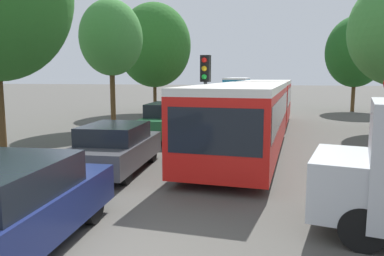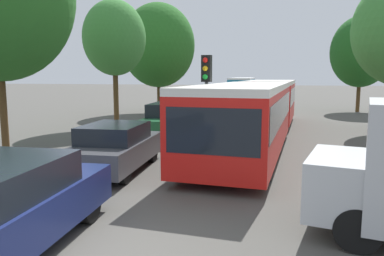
% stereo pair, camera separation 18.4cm
% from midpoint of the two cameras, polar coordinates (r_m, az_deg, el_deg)
% --- Properties ---
extents(articulated_bus, '(3.67, 16.52, 2.43)m').
position_cam_midpoint_polar(articulated_bus, '(16.24, 10.38, 3.25)').
color(articulated_bus, red).
rests_on(articulated_bus, ground).
extents(city_bus_rear, '(2.58, 11.20, 2.41)m').
position_cam_midpoint_polar(city_bus_rear, '(46.86, 7.83, 6.35)').
color(city_bus_rear, teal).
rests_on(city_bus_rear, ground).
extents(queued_car_navy, '(1.97, 4.28, 1.46)m').
position_cam_midpoint_polar(queued_car_navy, '(6.46, -26.30, -10.72)').
color(queued_car_navy, navy).
rests_on(queued_car_navy, ground).
extents(queued_car_graphite, '(1.84, 3.99, 1.36)m').
position_cam_midpoint_polar(queued_car_graphite, '(10.88, -11.08, -2.89)').
color(queued_car_graphite, '#47474C').
rests_on(queued_car_graphite, ground).
extents(queued_car_green, '(2.08, 4.51, 1.54)m').
position_cam_midpoint_polar(queued_car_green, '(16.24, -2.66, 1.16)').
color(queued_car_green, '#236638').
rests_on(queued_car_green, ground).
extents(queued_car_tan, '(1.83, 3.98, 1.36)m').
position_cam_midpoint_polar(queued_car_tan, '(21.34, 1.74, 2.57)').
color(queued_car_tan, tan).
rests_on(queued_car_tan, ground).
extents(queued_car_red, '(2.08, 4.52, 1.54)m').
position_cam_midpoint_polar(queued_car_red, '(26.51, 4.00, 3.83)').
color(queued_car_red, '#B21E19').
rests_on(queued_car_red, ground).
extents(queued_car_white, '(1.82, 3.95, 1.35)m').
position_cam_midpoint_polar(queued_car_white, '(31.77, 5.09, 4.34)').
color(queued_car_white, white).
rests_on(queued_car_white, ground).
extents(traffic_light, '(0.35, 0.38, 3.40)m').
position_cam_midpoint_polar(traffic_light, '(12.87, 2.61, 7.03)').
color(traffic_light, '#56595E').
rests_on(traffic_light, ground).
extents(tree_left_far, '(3.23, 3.23, 6.56)m').
position_cam_midpoint_polar(tree_left_far, '(20.24, -11.38, 12.98)').
color(tree_left_far, '#51381E').
rests_on(tree_left_far, ground).
extents(tree_left_distant, '(5.19, 5.19, 7.78)m').
position_cam_midpoint_polar(tree_left_distant, '(27.27, -4.97, 12.42)').
color(tree_left_distant, '#51381E').
rests_on(tree_left_distant, ground).
extents(tree_right_far, '(4.36, 4.36, 7.06)m').
position_cam_midpoint_polar(tree_right_far, '(30.76, 24.51, 10.54)').
color(tree_right_far, '#51381E').
rests_on(tree_right_far, ground).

